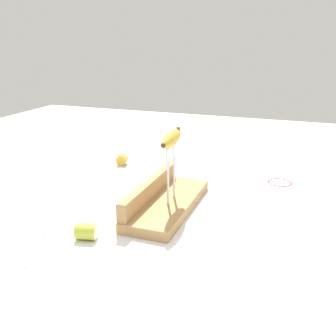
{
  "coord_description": "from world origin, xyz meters",
  "views": [
    {
      "loc": [
        -1.02,
        -0.37,
        0.49
      ],
      "look_at": [
        0.0,
        0.0,
        0.13
      ],
      "focal_mm": 41.87,
      "sensor_mm": 36.0,
      "label": 1
    }
  ],
  "objects_px": {
    "fork_stand_center": "(171,168)",
    "banana_raised_center": "(171,139)",
    "banana_chunk_far": "(86,231)",
    "wire_coil": "(280,182)",
    "banana_chunk_near": "(122,160)",
    "fork_fallen_near": "(43,240)"
  },
  "relations": [
    {
      "from": "fork_stand_center",
      "to": "banana_raised_center",
      "type": "xyz_separation_m",
      "value": [
        -0.0,
        -0.0,
        0.09
      ]
    },
    {
      "from": "banana_chunk_far",
      "to": "wire_coil",
      "type": "relative_size",
      "value": 0.72
    },
    {
      "from": "banana_chunk_far",
      "to": "wire_coil",
      "type": "height_order",
      "value": "banana_chunk_far"
    },
    {
      "from": "banana_chunk_near",
      "to": "wire_coil",
      "type": "xyz_separation_m",
      "value": [
        0.01,
        -0.62,
        -0.02
      ]
    },
    {
      "from": "fork_fallen_near",
      "to": "wire_coil",
      "type": "height_order",
      "value": "fork_fallen_near"
    },
    {
      "from": "banana_chunk_far",
      "to": "banana_chunk_near",
      "type": "bearing_deg",
      "value": 18.04
    },
    {
      "from": "banana_raised_center",
      "to": "fork_fallen_near",
      "type": "height_order",
      "value": "banana_raised_center"
    },
    {
      "from": "fork_stand_center",
      "to": "banana_chunk_far",
      "type": "height_order",
      "value": "fork_stand_center"
    },
    {
      "from": "banana_chunk_near",
      "to": "banana_chunk_far",
      "type": "distance_m",
      "value": 0.62
    },
    {
      "from": "fork_fallen_near",
      "to": "banana_chunk_near",
      "type": "bearing_deg",
      "value": 8.36
    },
    {
      "from": "fork_stand_center",
      "to": "wire_coil",
      "type": "xyz_separation_m",
      "value": [
        0.35,
        -0.29,
        -0.13
      ]
    },
    {
      "from": "fork_stand_center",
      "to": "wire_coil",
      "type": "distance_m",
      "value": 0.47
    },
    {
      "from": "wire_coil",
      "to": "fork_stand_center",
      "type": "bearing_deg",
      "value": 140.44
    },
    {
      "from": "banana_raised_center",
      "to": "banana_chunk_near",
      "type": "xyz_separation_m",
      "value": [
        0.34,
        0.33,
        -0.2
      ]
    },
    {
      "from": "banana_chunk_far",
      "to": "fork_stand_center",
      "type": "bearing_deg",
      "value": -29.98
    },
    {
      "from": "banana_chunk_near",
      "to": "fork_fallen_near",
      "type": "bearing_deg",
      "value": -171.64
    },
    {
      "from": "fork_stand_center",
      "to": "banana_chunk_far",
      "type": "distance_m",
      "value": 0.31
    },
    {
      "from": "fork_stand_center",
      "to": "wire_coil",
      "type": "relative_size",
      "value": 1.99
    },
    {
      "from": "banana_chunk_near",
      "to": "banana_chunk_far",
      "type": "height_order",
      "value": "same"
    },
    {
      "from": "banana_chunk_near",
      "to": "banana_chunk_far",
      "type": "relative_size",
      "value": 0.84
    },
    {
      "from": "banana_raised_center",
      "to": "banana_chunk_near",
      "type": "distance_m",
      "value": 0.52
    },
    {
      "from": "fork_fallen_near",
      "to": "banana_chunk_far",
      "type": "xyz_separation_m",
      "value": [
        0.05,
        -0.1,
        0.02
      ]
    }
  ]
}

